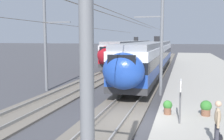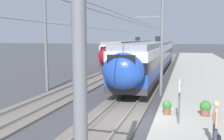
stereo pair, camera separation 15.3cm
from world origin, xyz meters
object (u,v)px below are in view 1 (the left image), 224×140
(train_near_platform, at_px, (152,56))
(passenger_walking, at_px, (217,122))
(potted_plant_by_shelter, at_px, (206,107))
(catenary_mast_far_side, at_px, (47,39))
(handbag_beside_passenger, at_px, (219,139))
(platform_sign, at_px, (181,91))
(train_far_track, at_px, (131,50))
(catenary_mast_mid, at_px, (159,44))
(potted_plant_platform_edge, at_px, (168,106))
(catenary_mast_west, at_px, (77,68))

(train_near_platform, bearing_deg, passenger_walking, -167.23)
(passenger_walking, height_order, potted_plant_by_shelter, passenger_walking)
(catenary_mast_far_side, xyz_separation_m, handbag_beside_passenger, (-8.47, -11.82, -3.62))
(platform_sign, bearing_deg, train_far_track, 15.28)
(handbag_beside_passenger, height_order, potted_plant_by_shelter, potted_plant_by_shelter)
(train_far_track, relative_size, passenger_walking, 17.36)
(catenary_mast_mid, xyz_separation_m, handbag_beside_passenger, (-9.27, -3.07, -3.27))
(passenger_walking, height_order, handbag_beside_passenger, passenger_walking)
(platform_sign, xyz_separation_m, potted_plant_platform_edge, (1.29, 0.61, -1.07))
(handbag_beside_passenger, bearing_deg, platform_sign, 37.29)
(catenary_mast_west, distance_m, catenary_mast_far_side, 16.72)
(train_far_track, distance_m, potted_plant_by_shelter, 31.11)
(catenary_mast_mid, relative_size, catenary_mast_far_side, 1.00)
(train_near_platform, xyz_separation_m, catenary_mast_far_side, (-11.65, 7.01, 1.95))
(handbag_beside_passenger, xyz_separation_m, potted_plant_by_shelter, (3.46, 0.19, 0.28))
(catenary_mast_west, xyz_separation_m, catenary_mast_mid, (15.05, -0.00, 0.08))
(platform_sign, bearing_deg, passenger_walking, -150.96)
(train_far_track, bearing_deg, handbag_beside_passenger, -163.25)
(handbag_beside_passenger, bearing_deg, train_far_track, 16.75)
(train_near_platform, height_order, catenary_mast_mid, catenary_mast_mid)
(catenary_mast_far_side, distance_m, platform_sign, 12.51)
(passenger_walking, relative_size, potted_plant_platform_edge, 2.35)
(passenger_walking, xyz_separation_m, handbag_beside_passenger, (0.41, -0.16, -0.79))
(train_far_track, relative_size, handbag_beside_passenger, 69.16)
(train_far_track, distance_m, passenger_walking, 34.80)
(catenary_mast_far_side, height_order, handbag_beside_passenger, catenary_mast_far_side)
(catenary_mast_mid, height_order, potted_plant_platform_edge, catenary_mast_mid)
(catenary_mast_mid, distance_m, passenger_walking, 10.41)
(catenary_mast_far_side, xyz_separation_m, passenger_walking, (-8.88, -11.66, -2.83))
(passenger_walking, bearing_deg, train_far_track, 16.31)
(catenary_mast_mid, distance_m, platform_sign, 7.81)
(train_near_platform, xyz_separation_m, passenger_walking, (-20.52, -4.65, -0.89))
(train_far_track, bearing_deg, train_near_platform, -158.31)
(catenary_mast_west, bearing_deg, platform_sign, -12.06)
(platform_sign, bearing_deg, potted_plant_by_shelter, -38.27)
(catenary_mast_far_side, bearing_deg, potted_plant_platform_edge, -118.42)
(catenary_mast_mid, height_order, platform_sign, catenary_mast_mid)
(catenary_mast_far_side, relative_size, handbag_beside_passenger, 116.74)
(platform_sign, bearing_deg, catenary_mast_mid, 12.47)
(train_far_track, bearing_deg, catenary_mast_far_side, 175.58)
(train_near_platform, xyz_separation_m, handbag_beside_passenger, (-20.11, -4.81, -1.68))
(platform_sign, distance_m, handbag_beside_passenger, 2.71)
(train_near_platform, xyz_separation_m, potted_plant_by_shelter, (-16.65, -4.61, -1.40))
(catenary_mast_mid, relative_size, potted_plant_platform_edge, 68.90)
(train_near_platform, relative_size, passenger_walking, 18.64)
(train_far_track, height_order, catenary_mast_mid, catenary_mast_mid)
(platform_sign, height_order, potted_plant_platform_edge, platform_sign)
(passenger_walking, height_order, potted_plant_platform_edge, passenger_walking)
(passenger_walking, bearing_deg, catenary_mast_far_side, 52.72)
(handbag_beside_passenger, xyz_separation_m, potted_plant_platform_edge, (3.18, 2.05, 0.25))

